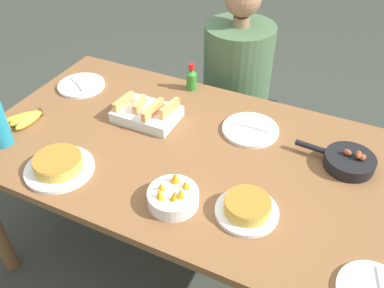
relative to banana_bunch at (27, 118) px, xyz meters
name	(u,v)px	position (x,y,z in m)	size (l,w,h in m)	color
ground_plane	(192,260)	(0.75, 0.14, -0.79)	(14.00, 14.00, 0.00)	#383D33
dining_table	(192,166)	(0.75, 0.14, -0.11)	(1.81, 0.99, 0.77)	brown
banana_bunch	(27,118)	(0.00, 0.00, 0.00)	(0.13, 0.17, 0.04)	yellow
melon_tray	(147,113)	(0.48, 0.25, 0.01)	(0.28, 0.20, 0.10)	silver
skillet	(348,161)	(1.35, 0.31, 0.01)	(0.32, 0.20, 0.08)	black
frittata_plate_center	(59,165)	(0.34, -0.19, 0.01)	(0.27, 0.27, 0.06)	white
frittata_plate_side	(247,208)	(1.07, -0.09, 0.01)	(0.22, 0.22, 0.06)	white
empty_plate_far_left	(250,130)	(0.93, 0.37, -0.01)	(0.25, 0.25, 0.02)	white
empty_plate_far_right	(81,85)	(0.03, 0.35, -0.01)	(0.24, 0.24, 0.02)	white
fruit_bowl_mango	(173,196)	(0.82, -0.15, 0.01)	(0.18, 0.18, 0.11)	white
hot_sauce_bottle	(192,78)	(0.55, 0.57, 0.04)	(0.05, 0.05, 0.14)	#337F2D
person_figure	(235,104)	(0.67, 0.92, -0.29)	(0.42, 0.42, 1.23)	black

